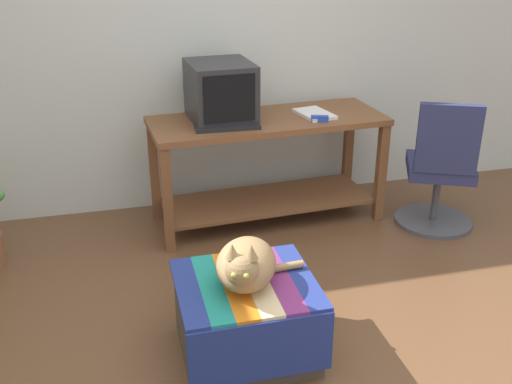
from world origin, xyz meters
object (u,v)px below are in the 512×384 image
Objects in this scene: desk at (267,151)px; cat at (246,265)px; book at (315,114)px; ottoman_with_blanket at (246,318)px; tv_monitor at (220,92)px; office_chair at (440,174)px; keyboard at (227,126)px; stapler at (320,119)px.

desk is 3.25× the size of cat.
ottoman_with_blanket is (-0.78, -1.34, -0.54)m from book.
ottoman_with_blanket is (-0.47, -1.36, -0.30)m from desk.
ottoman_with_blanket is at bearing -100.50° from tv_monitor.
office_chair reaches higher than desk.
office_chair is (1.54, 0.96, 0.19)m from ottoman_with_blanket.
tv_monitor reaches higher than desk.
book reaches higher than cat.
desk is 0.42m from keyboard.
book is at bearing -2.43° from office_chair.
office_chair reaches higher than book.
desk is 5.54× the size of book.
book reaches higher than ottoman_with_blanket.
cat is at bearing 56.95° from office_chair.
cat is at bearing -112.54° from desk.
desk reaches higher than ottoman_with_blanket.
keyboard is at bearing 102.62° from cat.
ottoman_with_blanket is at bearing -131.90° from book.
cat is at bearing -131.62° from book.
desk is at bearing -11.24° from tv_monitor.
keyboard is 0.63m from book.
cat is (-0.17, -1.24, -0.24)m from keyboard.
keyboard is at bearing -179.93° from book.
ottoman_with_blanket is 5.75× the size of stapler.
keyboard is at bearing -93.51° from tv_monitor.
desk is 1.15m from office_chair.
desk is 0.40m from book.
desk is 3.30× the size of tv_monitor.
cat is at bearing 165.62° from stapler.
keyboard reaches higher than ottoman_with_blanket.
office_chair reaches higher than stapler.
office_chair is (0.75, -0.38, -0.35)m from book.
book is 0.32× the size of office_chair.
book is at bearing -7.98° from desk.
office_chair is at bearing -21.64° from tv_monitor.
tv_monitor is 0.64m from book.
keyboard is (0.00, -0.19, -0.17)m from tv_monitor.
desk is at bearing 28.81° from keyboard.
office_chair is at bearing 32.01° from ottoman_with_blanket.
keyboard is 1.27m from cat.
stapler is (0.78, 1.23, 0.25)m from cat.
office_chair is at bearing -8.24° from keyboard.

